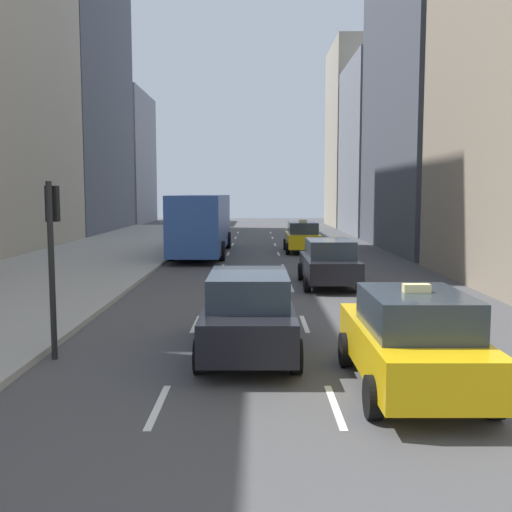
% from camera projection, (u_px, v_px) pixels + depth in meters
% --- Properties ---
extents(sidewalk_left, '(8.00, 66.00, 0.15)m').
position_uv_depth(sidewalk_left, '(77.00, 263.00, 28.31)').
color(sidewalk_left, '#9E9E99').
rests_on(sidewalk_left, ground).
extents(lane_markings, '(5.72, 56.00, 0.01)m').
position_uv_depth(lane_markings, '(284.00, 276.00, 24.38)').
color(lane_markings, white).
rests_on(lane_markings, ground).
extents(taxi_lead, '(2.02, 4.40, 1.87)m').
position_uv_depth(taxi_lead, '(300.00, 237.00, 34.10)').
color(taxi_lead, yellow).
rests_on(taxi_lead, ground).
extents(taxi_second, '(2.02, 4.40, 1.87)m').
position_uv_depth(taxi_second, '(409.00, 340.00, 10.17)').
color(taxi_second, yellow).
rests_on(taxi_second, ground).
extents(sedan_black_near, '(2.02, 4.70, 1.74)m').
position_uv_depth(sedan_black_near, '(246.00, 312.00, 12.47)').
color(sedan_black_near, black).
rests_on(sedan_black_near, ground).
extents(sedan_silver_behind, '(2.02, 4.55, 1.70)m').
position_uv_depth(sedan_silver_behind, '(326.00, 262.00, 21.70)').
color(sedan_silver_behind, black).
rests_on(sedan_silver_behind, ground).
extents(city_bus, '(2.80, 11.61, 3.25)m').
position_uv_depth(city_bus, '(200.00, 222.00, 32.84)').
color(city_bus, '#2D519E').
rests_on(city_bus, ground).
extents(traffic_light_pole, '(0.24, 0.42, 3.60)m').
position_uv_depth(traffic_light_pole, '(49.00, 241.00, 12.00)').
color(traffic_light_pole, black).
rests_on(traffic_light_pole, ground).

